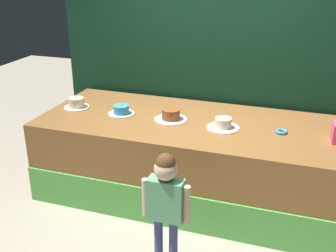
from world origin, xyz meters
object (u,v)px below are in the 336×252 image
(cake_center_right, at_px, (171,115))
(cake_far_right, at_px, (223,124))
(donut, at_px, (281,132))
(child_figure, at_px, (166,196))
(cake_far_left, at_px, (77,103))
(cake_center_left, at_px, (121,110))

(cake_center_right, xyz_separation_m, cake_far_right, (0.57, -0.05, -0.01))
(donut, bearing_deg, child_figure, -124.11)
(cake_far_left, bearing_deg, donut, -0.07)
(cake_far_right, bearing_deg, child_figure, -101.41)
(cake_center_right, relative_size, cake_far_right, 1.05)
(donut, xyz_separation_m, cake_far_right, (-0.57, -0.06, 0.03))
(child_figure, height_order, cake_center_right, child_figure)
(child_figure, relative_size, cake_center_left, 3.64)
(donut, height_order, cake_far_left, cake_far_left)
(child_figure, distance_m, cake_center_right, 1.23)
(cake_far_left, height_order, cake_far_right, cake_far_left)
(cake_far_left, height_order, cake_center_right, cake_far_left)
(cake_far_left, xyz_separation_m, cake_far_right, (1.70, -0.06, -0.01))
(child_figure, bearing_deg, cake_center_left, 128.44)
(cake_center_right, bearing_deg, cake_center_left, -179.05)
(cake_far_left, bearing_deg, cake_center_left, -2.36)
(donut, relative_size, cake_far_right, 0.35)
(cake_far_left, relative_size, cake_center_left, 0.97)
(cake_far_left, distance_m, cake_center_right, 1.13)
(donut, height_order, cake_center_left, cake_center_left)
(donut, relative_size, cake_far_left, 0.41)
(donut, distance_m, cake_center_left, 1.70)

